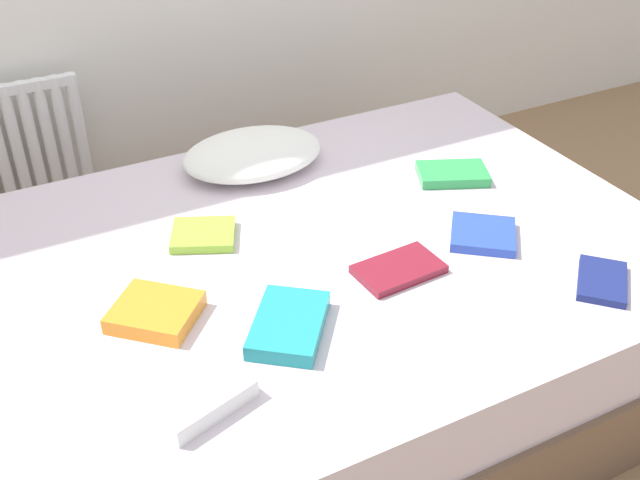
# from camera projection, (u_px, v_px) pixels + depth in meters

# --- Properties ---
(ground_plane) EXTENTS (8.00, 8.00, 0.00)m
(ground_plane) POSITION_uv_depth(u_px,v_px,m) (327.00, 370.00, 2.49)
(ground_plane) COLOR #93704C
(bed) EXTENTS (2.00, 1.50, 0.50)m
(bed) POSITION_uv_depth(u_px,v_px,m) (328.00, 311.00, 2.35)
(bed) COLOR brown
(bed) RESTS_ON ground
(radiator) EXTENTS (0.58, 0.04, 0.56)m
(radiator) POSITION_uv_depth(u_px,v_px,m) (11.00, 157.00, 2.88)
(radiator) COLOR white
(radiator) RESTS_ON ground
(pillow) EXTENTS (0.48, 0.35, 0.10)m
(pillow) POSITION_uv_depth(u_px,v_px,m) (253.00, 154.00, 2.56)
(pillow) COLOR white
(pillow) RESTS_ON bed
(textbook_lime) EXTENTS (0.23, 0.22, 0.03)m
(textbook_lime) POSITION_uv_depth(u_px,v_px,m) (203.00, 235.00, 2.22)
(textbook_lime) COLOR #8CC638
(textbook_lime) RESTS_ON bed
(textbook_teal) EXTENTS (0.28, 0.30, 0.04)m
(textbook_teal) POSITION_uv_depth(u_px,v_px,m) (289.00, 325.00, 1.87)
(textbook_teal) COLOR teal
(textbook_teal) RESTS_ON bed
(textbook_green) EXTENTS (0.26, 0.22, 0.03)m
(textbook_green) POSITION_uv_depth(u_px,v_px,m) (452.00, 174.00, 2.52)
(textbook_green) COLOR green
(textbook_green) RESTS_ON bed
(textbook_maroon) EXTENTS (0.24, 0.16, 0.02)m
(textbook_maroon) POSITION_uv_depth(u_px,v_px,m) (399.00, 269.00, 2.08)
(textbook_maroon) COLOR maroon
(textbook_maroon) RESTS_ON bed
(textbook_blue) EXTENTS (0.26, 0.26, 0.03)m
(textbook_blue) POSITION_uv_depth(u_px,v_px,m) (483.00, 234.00, 2.22)
(textbook_blue) COLOR #2847B7
(textbook_blue) RESTS_ON bed
(textbook_white) EXTENTS (0.25, 0.22, 0.05)m
(textbook_white) POSITION_uv_depth(u_px,v_px,m) (197.00, 394.00, 1.68)
(textbook_white) COLOR white
(textbook_white) RESTS_ON bed
(textbook_navy) EXTENTS (0.22, 0.22, 0.02)m
(textbook_navy) POSITION_uv_depth(u_px,v_px,m) (602.00, 281.00, 2.04)
(textbook_navy) COLOR navy
(textbook_navy) RESTS_ON bed
(textbook_orange) EXTENTS (0.27, 0.27, 0.04)m
(textbook_orange) POSITION_uv_depth(u_px,v_px,m) (155.00, 312.00, 1.91)
(textbook_orange) COLOR orange
(textbook_orange) RESTS_ON bed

